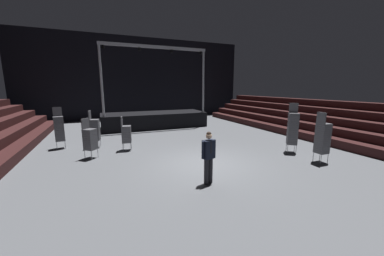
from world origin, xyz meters
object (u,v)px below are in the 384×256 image
(stage_riser, at_px, (154,119))
(chair_stack_mid_right, at_px, (95,129))
(chair_stack_front_left, at_px, (90,139))
(chair_stack_mid_centre, at_px, (293,128))
(chair_stack_front_right, at_px, (323,138))
(man_with_tie, at_px, (209,155))
(chair_stack_mid_left, at_px, (59,128))
(chair_stack_rear_left, at_px, (126,134))

(stage_riser, xyz_separation_m, chair_stack_mid_right, (-4.26, -4.84, 0.32))
(chair_stack_mid_right, bearing_deg, stage_riser, 149.51)
(chair_stack_front_left, distance_m, chair_stack_mid_centre, 9.42)
(stage_riser, xyz_separation_m, chair_stack_front_left, (-4.43, -6.65, 0.23))
(stage_riser, distance_m, chair_stack_front_right, 11.90)
(man_with_tie, distance_m, chair_stack_front_left, 5.69)
(chair_stack_mid_left, relative_size, chair_stack_mid_centre, 0.89)
(chair_stack_rear_left, bearing_deg, man_with_tie, 32.73)
(stage_riser, relative_size, chair_stack_mid_left, 3.72)
(chair_stack_rear_left, bearing_deg, chair_stack_front_right, 66.40)
(chair_stack_front_right, distance_m, chair_stack_mid_right, 10.75)
(chair_stack_front_left, relative_size, chair_stack_mid_right, 0.91)
(chair_stack_front_right, bearing_deg, chair_stack_mid_right, -121.65)
(stage_riser, relative_size, chair_stack_front_left, 4.43)
(chair_stack_mid_centre, bearing_deg, chair_stack_mid_right, 9.19)
(chair_stack_front_right, relative_size, chair_stack_rear_left, 1.25)
(stage_riser, height_order, man_with_tie, stage_riser)
(chair_stack_front_right, xyz_separation_m, chair_stack_mid_left, (-10.49, 6.72, 0.00))
(man_with_tie, height_order, chair_stack_front_right, chair_stack_front_right)
(stage_riser, relative_size, man_with_tie, 4.56)
(man_with_tie, xyz_separation_m, chair_stack_front_left, (-3.66, 4.36, -0.09))
(stage_riser, bearing_deg, chair_stack_mid_left, -144.23)
(man_with_tie, xyz_separation_m, chair_stack_front_right, (5.32, 0.02, 0.08))
(chair_stack_mid_right, bearing_deg, man_with_tie, 40.40)
(stage_riser, height_order, chair_stack_mid_centre, stage_riser)
(chair_stack_front_left, xyz_separation_m, chair_stack_front_right, (8.98, -4.34, 0.17))
(man_with_tie, xyz_separation_m, chair_stack_mid_right, (-3.49, 6.17, -0.00))
(man_with_tie, relative_size, chair_stack_rear_left, 1.02)
(chair_stack_front_right, relative_size, chair_stack_mid_right, 1.09)
(chair_stack_front_left, relative_size, chair_stack_rear_left, 1.05)
(chair_stack_mid_centre, bearing_deg, chair_stack_front_right, 125.93)
(chair_stack_mid_centre, bearing_deg, man_with_tie, 53.20)
(chair_stack_front_left, xyz_separation_m, chair_stack_mid_centre, (9.00, -2.76, 0.29))
(chair_stack_mid_left, height_order, chair_stack_mid_centre, chair_stack_mid_centre)
(stage_riser, xyz_separation_m, chair_stack_front_right, (4.55, -10.99, 0.40))
(stage_riser, relative_size, chair_stack_mid_centre, 3.33)
(chair_stack_mid_centre, bearing_deg, chair_stack_front_left, 19.50)
(stage_riser, bearing_deg, chair_stack_mid_right, -131.36)
(chair_stack_front_left, height_order, chair_stack_front_right, chair_stack_front_right)
(chair_stack_front_left, bearing_deg, man_with_tie, 81.15)
(man_with_tie, bearing_deg, chair_stack_front_left, -63.98)
(chair_stack_front_left, distance_m, chair_stack_mid_left, 2.82)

